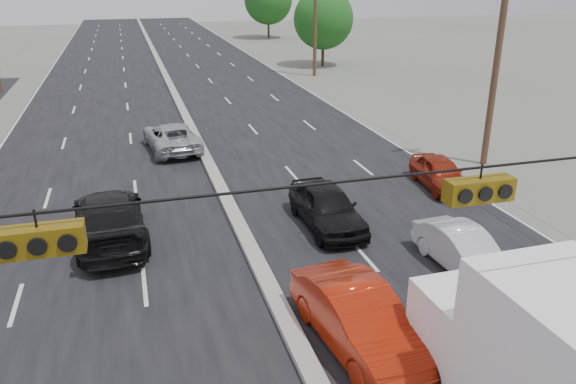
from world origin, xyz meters
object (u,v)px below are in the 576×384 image
object	(u,v)px
queue_car_a	(327,207)
red_sedan	(359,320)
utility_pole_right_c	(315,14)
tree_right_far	(268,0)
queue_car_b	(464,251)
oncoming_near	(109,218)
queue_car_e	(440,173)
oncoming_far	(172,137)
tree_right_mid	(323,19)
utility_pole_right_b	(498,53)

from	to	relation	value
queue_car_a	red_sedan	bearing A→B (deg)	-104.40
utility_pole_right_c	tree_right_far	world-z (taller)	utility_pole_right_c
queue_car_b	oncoming_near	size ratio (longest dim) A/B	0.69
queue_car_e	utility_pole_right_c	bearing A→B (deg)	88.61
tree_right_far	oncoming_far	world-z (taller)	tree_right_far
tree_right_far	red_sedan	bearing A→B (deg)	-102.42
queue_car_b	queue_car_e	bearing A→B (deg)	62.00
tree_right_mid	oncoming_far	distance (m)	29.12
tree_right_mid	queue_car_e	size ratio (longest dim) A/B	1.89
utility_pole_right_b	tree_right_mid	bearing A→B (deg)	85.24
queue_car_b	tree_right_far	bearing A→B (deg)	77.56
queue_car_b	tree_right_mid	bearing A→B (deg)	73.33
utility_pole_right_b	oncoming_near	bearing A→B (deg)	-167.91
utility_pole_right_b	oncoming_near	size ratio (longest dim) A/B	1.81
tree_right_far	red_sedan	size ratio (longest dim) A/B	1.75
tree_right_mid	oncoming_far	bearing A→B (deg)	-124.59
utility_pole_right_b	queue_car_a	world-z (taller)	utility_pole_right_b
red_sedan	queue_car_b	size ratio (longest dim) A/B	1.21
tree_right_far	queue_car_a	distance (m)	61.13
utility_pole_right_b	oncoming_near	distance (m)	17.72
utility_pole_right_b	queue_car_b	size ratio (longest dim) A/B	2.61
queue_car_a	queue_car_b	xyz separation A→B (m)	(2.92, -4.03, -0.12)
queue_car_a	oncoming_near	xyz separation A→B (m)	(-7.31, 0.98, 0.05)
utility_pole_right_b	red_sedan	bearing A→B (deg)	-134.57
queue_car_b	queue_car_e	xyz separation A→B (m)	(2.91, 6.37, 0.01)
queue_car_b	oncoming_far	xyz separation A→B (m)	(-7.32, 14.83, 0.06)
utility_pole_right_b	queue_car_e	size ratio (longest dim) A/B	2.65
utility_pole_right_b	utility_pole_right_c	xyz separation A→B (m)	(0.00, 25.00, 0.00)
red_sedan	oncoming_near	size ratio (longest dim) A/B	0.84
tree_right_mid	oncoming_far	size ratio (longest dim) A/B	1.44
queue_car_a	queue_car_b	size ratio (longest dim) A/B	1.15
utility_pole_right_c	oncoming_far	bearing A→B (deg)	-126.50
red_sedan	queue_car_b	distance (m)	5.24
tree_right_far	queue_car_e	size ratio (longest dim) A/B	2.16
tree_right_far	oncoming_far	xyz separation A→B (m)	(-17.40, -48.79, -4.27)
tree_right_far	oncoming_near	size ratio (longest dim) A/B	1.47
tree_right_far	red_sedan	distance (m)	67.99
queue_car_e	oncoming_near	world-z (taller)	oncoming_near
tree_right_mid	oncoming_near	bearing A→B (deg)	-119.88
utility_pole_right_b	tree_right_far	distance (m)	55.11
tree_right_far	utility_pole_right_b	bearing A→B (deg)	-93.64
utility_pole_right_c	tree_right_mid	distance (m)	5.64
queue_car_a	oncoming_near	distance (m)	7.37
utility_pole_right_b	utility_pole_right_c	size ratio (longest dim) A/B	1.00
tree_right_far	oncoming_far	bearing A→B (deg)	-109.63
utility_pole_right_c	queue_car_e	xyz separation A→B (m)	(-3.67, -27.24, -4.46)
utility_pole_right_c	queue_car_b	size ratio (longest dim) A/B	2.61
queue_car_e	tree_right_far	bearing A→B (deg)	89.14
queue_car_b	oncoming_far	world-z (taller)	oncoming_far
queue_car_b	utility_pole_right_c	bearing A→B (deg)	75.49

